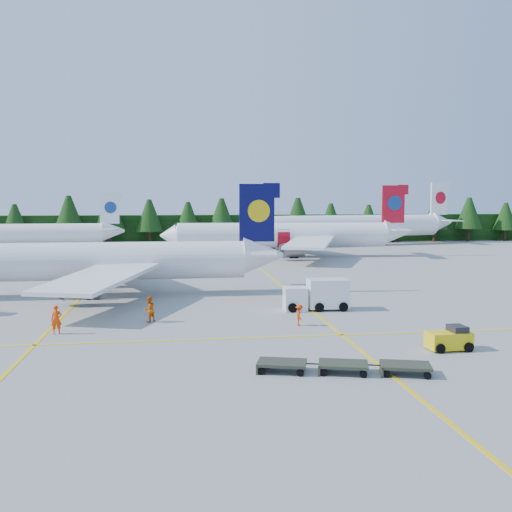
{
  "coord_description": "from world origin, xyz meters",
  "views": [
    {
      "loc": [
        -4.96,
        -42.75,
        9.07
      ],
      "look_at": [
        2.89,
        14.14,
        3.5
      ],
      "focal_mm": 40.0,
      "sensor_mm": 36.0,
      "label": 1
    }
  ],
  "objects": [
    {
      "name": "service_truck",
      "position": [
        6.44,
        3.08,
        1.27
      ],
      "size": [
        5.38,
        2.12,
        2.57
      ],
      "rotation": [
        0.0,
        0.0,
        -0.03
      ],
      "color": "silver",
      "rests_on": "ground"
    },
    {
      "name": "crew_a",
      "position": [
        -13.23,
        -3.01,
        0.99
      ],
      "size": [
        0.78,
        0.57,
        1.98
      ],
      "primitive_type": "imported",
      "rotation": [
        0.0,
        0.0,
        0.14
      ],
      "color": "#F93D05",
      "rests_on": "ground"
    },
    {
      "name": "airliner_red",
      "position": [
        11.22,
        48.04,
        3.48
      ],
      "size": [
        39.88,
        32.77,
        11.59
      ],
      "rotation": [
        0.0,
        0.0,
        -0.05
      ],
      "color": "white",
      "rests_on": "ground"
    },
    {
      "name": "taxi_stripe_b",
      "position": [
        6.0,
        20.0,
        0.01
      ],
      "size": [
        0.25,
        120.0,
        0.01
      ],
      "primitive_type": "cube",
      "color": "yellow",
      "rests_on": "ground"
    },
    {
      "name": "dolly_train",
      "position": [
        3.63,
        -14.27,
        0.48
      ],
      "size": [
        9.26,
        3.63,
        0.15
      ],
      "rotation": [
        0.0,
        0.0,
        -0.28
      ],
      "color": "#303627",
      "rests_on": "ground"
    },
    {
      "name": "airliner_far_right",
      "position": [
        29.72,
        69.04,
        4.05
      ],
      "size": [
        43.81,
        13.01,
        12.9
      ],
      "rotation": [
        0.0,
        0.0,
        0.22
      ],
      "color": "white",
      "rests_on": "ground"
    },
    {
      "name": "crew_b",
      "position": [
        -7.14,
        0.07,
        0.96
      ],
      "size": [
        1.18,
        1.17,
        1.92
      ],
      "primitive_type": "imported",
      "rotation": [
        0.0,
        0.0,
        3.87
      ],
      "color": "#E45904",
      "rests_on": "ground"
    },
    {
      "name": "taxi_stripe_cross",
      "position": [
        0.0,
        -6.0,
        0.01
      ],
      "size": [
        80.0,
        0.25,
        0.01
      ],
      "primitive_type": "cube",
      "color": "yellow",
      "rests_on": "ground"
    },
    {
      "name": "taxi_stripe_a",
      "position": [
        -14.0,
        20.0,
        0.01
      ],
      "size": [
        0.25,
        120.0,
        0.01
      ],
      "primitive_type": "cube",
      "color": "yellow",
      "rests_on": "ground"
    },
    {
      "name": "treeline_hedge",
      "position": [
        0.0,
        82.0,
        3.0
      ],
      "size": [
        220.0,
        4.0,
        6.0
      ],
      "primitive_type": "cube",
      "color": "black",
      "rests_on": "ground"
    },
    {
      "name": "airliner_navy",
      "position": [
        -14.75,
        13.12,
        3.23
      ],
      "size": [
        36.88,
        30.38,
        10.73
      ],
      "rotation": [
        0.0,
        0.0,
        -0.0
      ],
      "color": "white",
      "rests_on": "ground"
    },
    {
      "name": "crew_c",
      "position": [
        3.76,
        -2.68,
        0.77
      ],
      "size": [
        0.48,
        0.67,
        1.55
      ],
      "primitive_type": "imported",
      "rotation": [
        0.0,
        0.0,
        1.49
      ],
      "color": "red",
      "rests_on": "ground"
    },
    {
      "name": "baggage_tug",
      "position": [
        11.44,
        -10.57,
        0.68
      ],
      "size": [
        2.65,
        1.5,
        1.39
      ],
      "rotation": [
        0.0,
        0.0,
        0.04
      ],
      "color": "yellow",
      "rests_on": "ground"
    },
    {
      "name": "ground",
      "position": [
        0.0,
        0.0,
        0.0
      ],
      "size": [
        320.0,
        320.0,
        0.0
      ],
      "primitive_type": "plane",
      "color": "#969691",
      "rests_on": "ground"
    },
    {
      "name": "airliner_far_left",
      "position": [
        -34.7,
        63.14,
        3.28
      ],
      "size": [
        36.0,
        5.09,
        10.46
      ],
      "rotation": [
        0.0,
        0.0,
        0.05
      ],
      "color": "white",
      "rests_on": "ground"
    }
  ]
}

